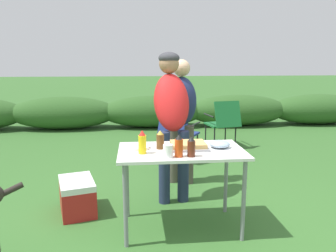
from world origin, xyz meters
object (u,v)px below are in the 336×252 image
Objects in this scene: paper_cup_stack at (168,151)px; cooler_box at (77,196)px; hot_sauce_bottle at (179,146)px; beer_bottle at (160,140)px; folding_table at (181,158)px; mustard_bottle at (142,142)px; food_tray at (188,145)px; bbq_sauce_bottle at (191,147)px; standing_person_in_navy_coat at (172,110)px; standing_person_with_beanie at (181,111)px; plate_stack at (137,147)px; mixing_bowl at (220,144)px; camp_chair_green_behind_table at (223,121)px; camp_chair_near_hedge at (178,130)px.

cooler_box is (-0.85, 0.64, -0.62)m from paper_cup_stack.
hot_sauce_bottle is 0.29m from beer_bottle.
folding_table is 0.39m from mustard_bottle.
bbq_sauce_bottle is at bearing -93.43° from food_tray.
beer_bottle is 0.31× the size of cooler_box.
standing_person_in_navy_coat is (-0.01, 0.68, 0.33)m from folding_table.
standing_person_with_beanie is (0.16, 1.13, 0.25)m from folding_table.
beer_bottle is (-0.04, 0.27, 0.03)m from paper_cup_stack.
hot_sauce_bottle reaches higher than plate_stack.
paper_cup_stack is 1.23m from cooler_box.
mustard_bottle is (-0.20, 0.14, 0.04)m from paper_cup_stack.
cooler_box is at bearing 160.48° from food_tray.
food_tray is at bearing 51.59° from paper_cup_stack.
bbq_sauce_bottle is at bearing -48.59° from beer_bottle.
cooler_box is at bearing 152.00° from plate_stack.
food_tray is 0.45m from plate_stack.
mixing_bowl is 1.74× the size of paper_cup_stack.
mixing_bowl is 1.10× the size of bbq_sauce_bottle.
mixing_bowl is at bearing 39.90° from bbq_sauce_bottle.
folding_table is at bearing -95.92° from standing_person_in_navy_coat.
bbq_sauce_bottle is at bearing -1.91° from hot_sauce_bottle.
camp_chair_near_hedge is at bearing -152.35° from camp_chair_green_behind_table.
food_tray is 0.43m from mustard_bottle.
mustard_bottle is 2.27m from camp_chair_near_hedge.
plate_stack is at bearing -99.18° from standing_person_with_beanie.
mixing_bowl is 0.48m from hot_sauce_bottle.
standing_person_in_navy_coat is at bearing -92.20° from standing_person_with_beanie.
plate_stack is at bearing 103.15° from mustard_bottle.
hot_sauce_bottle is (-0.05, -0.21, 0.17)m from folding_table.
mustard_bottle is 0.37× the size of cooler_box.
standing_person_with_beanie is 1.05m from camp_chair_near_hedge.
standing_person_with_beanie reaches higher than folding_table.
camp_chair_near_hedge is at bearing 80.53° from paper_cup_stack.
mustard_bottle is (-0.29, 0.13, 0.01)m from hot_sauce_bottle.
standing_person_with_beanie is at bearing 82.05° from folding_table.
standing_person_in_navy_coat reaches higher than mustard_bottle.
beer_bottle is at bearing -112.14° from standing_person_in_navy_coat.
food_tray reaches higher than plate_stack.
standing_person_in_navy_coat is at bearing 90.96° from folding_table.
plate_stack is 0.74m from standing_person_in_navy_coat.
standing_person_in_navy_coat is at bearing 89.54° from cooler_box.
mustard_bottle is at bearing -94.09° from standing_person_with_beanie.
mixing_bowl is 2.07m from camp_chair_near_hedge.
camp_chair_near_hedge is at bearing 85.02° from food_tray.
food_tray is 0.41× the size of camp_chair_green_behind_table.
food_tray is 2.07m from camp_chair_near_hedge.
bbq_sauce_bottle reaches higher than plate_stack.
folding_table reaches higher than cooler_box.
bbq_sauce_bottle reaches higher than camp_chair_near_hedge.
food_tray is 0.28m from hot_sauce_bottle.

